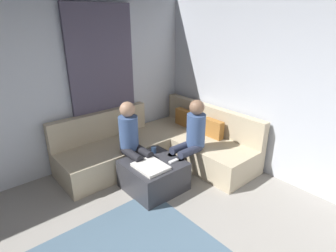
# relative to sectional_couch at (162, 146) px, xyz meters

# --- Properties ---
(wall_back) EXTENTS (6.00, 0.12, 2.70)m
(wall_back) POSITION_rel_sectional_couch_xyz_m (2.08, 1.06, 1.07)
(wall_back) COLOR silver
(wall_back) RESTS_ON ground_plane
(wall_left) EXTENTS (0.12, 6.00, 2.70)m
(wall_left) POSITION_rel_sectional_couch_xyz_m (-0.86, -1.88, 1.07)
(wall_left) COLOR silver
(wall_left) RESTS_ON ground_plane
(curtain_panel) EXTENTS (0.06, 1.10, 2.50)m
(curtain_panel) POSITION_rel_sectional_couch_xyz_m (-0.76, -0.58, 0.97)
(curtain_panel) COLOR #595166
(curtain_panel) RESTS_ON ground_plane
(sectional_couch) EXTENTS (2.10, 2.55, 0.87)m
(sectional_couch) POSITION_rel_sectional_couch_xyz_m (0.00, 0.00, 0.00)
(sectional_couch) COLOR #C6B593
(sectional_couch) RESTS_ON ground_plane
(ottoman) EXTENTS (0.76, 0.76, 0.42)m
(ottoman) POSITION_rel_sectional_couch_xyz_m (0.53, -0.59, -0.07)
(ottoman) COLOR #333338
(ottoman) RESTS_ON ground_plane
(folded_blanket) EXTENTS (0.44, 0.36, 0.04)m
(folded_blanket) POSITION_rel_sectional_couch_xyz_m (0.63, -0.71, 0.16)
(folded_blanket) COLOR white
(folded_blanket) RESTS_ON ottoman
(coffee_mug) EXTENTS (0.08, 0.08, 0.10)m
(coffee_mug) POSITION_rel_sectional_couch_xyz_m (0.31, -0.41, 0.19)
(coffee_mug) COLOR #334C72
(coffee_mug) RESTS_ON ottoman
(game_remote) EXTENTS (0.05, 0.15, 0.02)m
(game_remote) POSITION_rel_sectional_couch_xyz_m (0.71, -0.37, 0.15)
(game_remote) COLOR white
(game_remote) RESTS_ON ottoman
(person_on_couch_back) EXTENTS (0.30, 0.60, 1.20)m
(person_on_couch_back) POSITION_rel_sectional_couch_xyz_m (0.62, 0.06, 0.38)
(person_on_couch_back) COLOR #2D3347
(person_on_couch_back) RESTS_ON ground_plane
(person_on_couch_side) EXTENTS (0.60, 0.30, 1.20)m
(person_on_couch_side) POSITION_rel_sectional_couch_xyz_m (0.15, -0.66, 0.38)
(person_on_couch_side) COLOR black
(person_on_couch_side) RESTS_ON ground_plane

